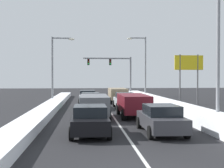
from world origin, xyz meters
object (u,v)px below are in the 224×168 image
(traffic_light_gantry, at_px, (116,68))
(street_lamp_right_near, at_px, (213,41))
(roadside_sign_right, at_px, (189,68))
(suv_maroon_right_lane_second, at_px, (133,103))
(suv_gray_center_lane_second, at_px, (94,105))
(sedan_black_center_lane_nearest, at_px, (90,120))
(street_lamp_left_mid, at_px, (56,63))
(sedan_white_center_lane_fourth, at_px, (88,97))
(sedan_charcoal_right_lane_nearest, at_px, (161,119))
(suv_tan_right_lane_fourth, at_px, (118,94))
(street_lamp_right_mid, at_px, (143,62))
(sedan_silver_right_lane_third, at_px, (125,101))
(sedan_green_center_lane_third, at_px, (91,101))

(traffic_light_gantry, height_order, street_lamp_right_near, street_lamp_right_near)
(roadside_sign_right, bearing_deg, suv_maroon_right_lane_second, -127.90)
(suv_gray_center_lane_second, xyz_separation_m, roadside_sign_right, (10.68, 10.65, 3.00))
(sedan_black_center_lane_nearest, height_order, roadside_sign_right, roadside_sign_right)
(street_lamp_left_mid, bearing_deg, roadside_sign_right, -10.90)
(sedan_white_center_lane_fourth, height_order, street_lamp_right_near, street_lamp_right_near)
(sedan_charcoal_right_lane_nearest, relative_size, roadside_sign_right, 0.82)
(suv_tan_right_lane_fourth, height_order, street_lamp_right_mid, street_lamp_right_mid)
(sedan_charcoal_right_lane_nearest, height_order, suv_gray_center_lane_second, suv_gray_center_lane_second)
(suv_tan_right_lane_fourth, bearing_deg, sedan_black_center_lane_nearest, -100.07)
(traffic_light_gantry, height_order, street_lamp_right_mid, street_lamp_right_mid)
(sedan_black_center_lane_nearest, relative_size, traffic_light_gantry, 0.60)
(roadside_sign_right, bearing_deg, street_lamp_left_mid, 169.10)
(sedan_silver_right_lane_third, bearing_deg, sedan_charcoal_right_lane_nearest, -88.78)
(sedan_white_center_lane_fourth, distance_m, street_lamp_right_near, 18.45)
(suv_gray_center_lane_second, xyz_separation_m, street_lamp_right_near, (7.21, -3.54, 4.16))
(sedan_silver_right_lane_third, height_order, sedan_white_center_lane_fourth, same)
(sedan_white_center_lane_fourth, bearing_deg, suv_gray_center_lane_second, -88.14)
(sedan_charcoal_right_lane_nearest, relative_size, street_lamp_right_mid, 0.53)
(suv_maroon_right_lane_second, xyz_separation_m, sedan_green_center_lane_third, (-3.11, 6.43, -0.25))
(traffic_light_gantry, height_order, street_lamp_left_mid, street_lamp_left_mid)
(sedan_silver_right_lane_third, relative_size, street_lamp_right_near, 0.52)
(suv_maroon_right_lane_second, bearing_deg, sedan_charcoal_right_lane_nearest, -86.27)
(sedan_charcoal_right_lane_nearest, xyz_separation_m, street_lamp_left_mid, (-7.45, 19.37, 3.84))
(sedan_white_center_lane_fourth, xyz_separation_m, street_lamp_right_near, (7.62, -16.22, 4.41))
(sedan_charcoal_right_lane_nearest, xyz_separation_m, street_lamp_right_mid, (3.87, 25.33, 4.33))
(sedan_silver_right_lane_third, xyz_separation_m, suv_gray_center_lane_second, (-3.11, -6.84, 0.25))
(suv_tan_right_lane_fourth, xyz_separation_m, traffic_light_gantry, (0.88, 11.17, 3.48))
(suv_gray_center_lane_second, distance_m, street_lamp_right_mid, 21.16)
(sedan_silver_right_lane_third, xyz_separation_m, street_lamp_right_mid, (4.14, 12.62, 4.33))
(suv_maroon_right_lane_second, distance_m, sedan_white_center_lane_fourth, 12.43)
(sedan_charcoal_right_lane_nearest, distance_m, sedan_black_center_lane_nearest, 3.74)
(sedan_charcoal_right_lane_nearest, bearing_deg, suv_gray_center_lane_second, 119.93)
(sedan_charcoal_right_lane_nearest, xyz_separation_m, suv_maroon_right_lane_second, (-0.43, 6.60, 0.25))
(sedan_silver_right_lane_third, relative_size, sedan_white_center_lane_fourth, 1.00)
(sedan_charcoal_right_lane_nearest, xyz_separation_m, traffic_light_gantry, (0.66, 31.07, 3.73))
(sedan_silver_right_lane_third, xyz_separation_m, roadside_sign_right, (7.57, 3.81, 3.25))
(suv_tan_right_lane_fourth, bearing_deg, sedan_white_center_lane_fourth, -159.44)
(sedan_white_center_lane_fourth, height_order, street_lamp_left_mid, street_lamp_left_mid)
(suv_tan_right_lane_fourth, relative_size, roadside_sign_right, 0.89)
(sedan_silver_right_lane_third, bearing_deg, street_lamp_left_mid, 137.19)
(sedan_silver_right_lane_third, relative_size, suv_gray_center_lane_second, 0.92)
(sedan_green_center_lane_third, xyz_separation_m, street_lamp_left_mid, (-3.91, 6.33, 3.84))
(sedan_charcoal_right_lane_nearest, relative_size, street_lamp_right_near, 0.52)
(suv_maroon_right_lane_second, xyz_separation_m, suv_tan_right_lane_fourth, (0.22, 13.30, 0.00))
(traffic_light_gantry, relative_size, roadside_sign_right, 1.37)
(street_lamp_left_mid, bearing_deg, sedan_charcoal_right_lane_nearest, -68.95)
(street_lamp_left_mid, bearing_deg, traffic_light_gantry, 55.27)
(street_lamp_right_mid, relative_size, street_lamp_left_mid, 1.12)
(street_lamp_left_mid, height_order, roadside_sign_right, street_lamp_left_mid)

